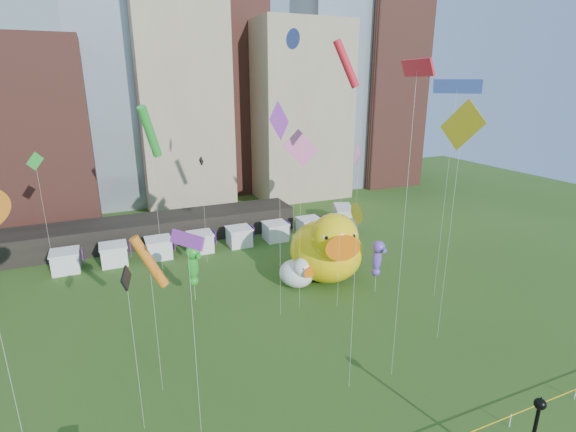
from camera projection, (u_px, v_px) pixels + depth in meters
name	position (u px, v px, depth m)	size (l,w,h in m)	color
skyline	(166.00, 73.00, 69.88)	(101.00, 23.00, 68.00)	brown
pavilion	(152.00, 230.00, 56.74)	(38.00, 6.00, 3.20)	black
vendor_tents	(201.00, 243.00, 53.54)	(33.24, 2.80, 2.40)	white
big_duck	(328.00, 248.00, 44.91)	(9.25, 11.14, 8.01)	yellow
small_duck	(298.00, 272.00, 44.07)	(3.98, 4.85, 3.51)	white
seahorse_green	(193.00, 262.00, 40.48)	(1.76, 1.98, 5.72)	silver
seahorse_purple	(378.00, 256.00, 42.29)	(1.34, 1.64, 5.46)	silver
box_truck	(344.00, 217.00, 62.72)	(4.66, 6.94, 2.78)	silver
kite_0	(417.00, 70.00, 25.00)	(0.93, 3.20, 21.46)	silver
kite_1	(359.00, 154.00, 52.59)	(1.91, 2.20, 13.02)	silver
kite_2	(201.00, 162.00, 47.05)	(0.90, 2.04, 12.26)	silver
kite_3	(36.00, 165.00, 41.97)	(1.47, 1.10, 13.73)	silver
kite_4	(462.00, 128.00, 30.60)	(0.69, 3.63, 19.10)	silver
kite_5	(457.00, 87.00, 36.78)	(2.94, 3.38, 20.41)	silver
kite_7	(279.00, 124.00, 34.18)	(2.45, 1.92, 18.79)	silver
kite_8	(346.00, 64.00, 34.21)	(2.24, 1.71, 23.41)	silver
kite_9	(301.00, 151.00, 35.95)	(3.21, 0.30, 16.50)	silver
kite_10	(126.00, 279.00, 23.39)	(0.66, 2.11, 10.41)	silver
kite_11	(150.00, 132.00, 39.31)	(2.35, 2.83, 18.27)	silver
kite_12	(358.00, 215.00, 26.20)	(0.35, 1.22, 13.20)	silver
kite_13	(294.00, 40.00, 37.20)	(0.32, 1.71, 24.54)	silver
kite_14	(149.00, 262.00, 26.82)	(2.19, 0.92, 11.33)	silver
kite_15	(187.00, 242.00, 21.48)	(1.46, 2.08, 13.06)	silver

